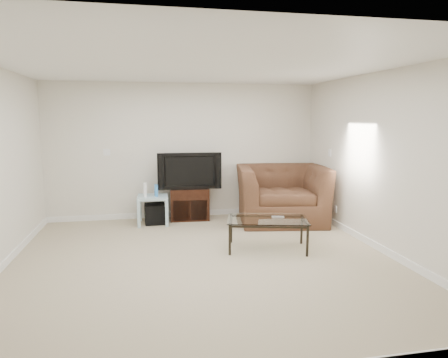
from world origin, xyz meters
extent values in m
plane|color=tan|center=(0.00, 0.00, 0.00)|extent=(5.00, 5.00, 0.00)
plane|color=white|center=(0.00, 0.00, 2.50)|extent=(5.00, 5.00, 0.00)
cube|color=silver|center=(0.00, 2.50, 1.25)|extent=(5.00, 0.02, 2.50)
cube|color=silver|center=(2.50, 0.00, 1.25)|extent=(0.02, 5.00, 2.50)
cube|color=white|center=(-1.40, 2.49, 1.25)|extent=(0.12, 0.02, 0.12)
cube|color=white|center=(2.49, 1.60, 1.25)|extent=(0.02, 0.09, 0.13)
cube|color=white|center=(2.49, 1.30, 0.30)|extent=(0.02, 0.08, 0.12)
cube|color=black|center=(0.06, 2.24, 0.49)|extent=(0.41, 0.30, 0.06)
imported|color=black|center=(0.06, 2.25, 0.92)|extent=(1.08, 0.24, 0.66)
cube|color=black|center=(-0.58, 2.07, 0.18)|extent=(0.37, 0.37, 0.35)
cube|color=white|center=(-0.74, 2.03, 0.62)|extent=(0.06, 0.17, 0.23)
cube|color=#337FCC|center=(-0.55, 2.03, 0.60)|extent=(0.06, 0.15, 0.20)
imported|color=#493121|center=(1.67, 1.80, 0.68)|extent=(1.69, 1.24, 1.36)
cube|color=#B2B2B7|center=(1.13, 0.38, 0.45)|extent=(0.18, 0.09, 0.02)
camera|label=1|loc=(-0.71, -4.95, 1.86)|focal=32.00mm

